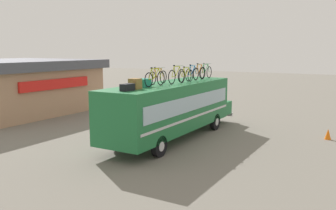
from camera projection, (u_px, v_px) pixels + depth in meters
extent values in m
plane|color=slate|center=(171.00, 139.00, 19.30)|extent=(120.00, 120.00, 0.00)
cube|color=#1E6B38|center=(171.00, 106.00, 19.02)|extent=(9.86, 2.53, 2.45)
cube|color=#1E6B38|center=(212.00, 107.00, 23.86)|extent=(1.19, 2.33, 0.84)
cube|color=#99B7C6|center=(193.00, 103.00, 18.34)|extent=(9.07, 0.04, 0.77)
cube|color=#99B7C6|center=(151.00, 99.00, 19.62)|extent=(9.07, 0.04, 0.77)
cube|color=silver|center=(193.00, 117.00, 18.46)|extent=(9.46, 0.03, 0.12)
cube|color=silver|center=(151.00, 113.00, 19.74)|extent=(9.46, 0.03, 0.12)
cube|color=silver|center=(216.00, 113.00, 24.49)|extent=(0.16, 2.40, 0.24)
cylinder|color=black|center=(215.00, 122.00, 21.52)|extent=(0.98, 0.28, 0.98)
cylinder|color=silver|center=(215.00, 122.00, 21.52)|extent=(0.44, 0.30, 0.44)
cylinder|color=black|center=(182.00, 118.00, 22.65)|extent=(0.98, 0.28, 0.98)
cylinder|color=silver|center=(182.00, 118.00, 22.65)|extent=(0.44, 0.30, 0.44)
cylinder|color=black|center=(159.00, 146.00, 16.06)|extent=(0.98, 0.28, 0.98)
cylinder|color=silver|center=(159.00, 146.00, 16.06)|extent=(0.44, 0.30, 0.44)
cylinder|color=black|center=(119.00, 140.00, 17.18)|extent=(0.98, 0.28, 0.98)
cylinder|color=silver|center=(119.00, 140.00, 17.18)|extent=(0.44, 0.30, 0.44)
cube|color=black|center=(127.00, 87.00, 15.30)|extent=(0.67, 0.34, 0.30)
cube|color=olive|center=(135.00, 84.00, 15.99)|extent=(0.47, 0.45, 0.47)
cube|color=#1E7F66|center=(143.00, 83.00, 16.86)|extent=(0.64, 0.54, 0.39)
torus|color=black|center=(149.00, 80.00, 16.77)|extent=(0.70, 0.04, 0.70)
torus|color=black|center=(161.00, 78.00, 17.70)|extent=(0.70, 0.04, 0.70)
cylinder|color=#B2B20C|center=(152.00, 74.00, 17.00)|extent=(0.21, 0.04, 0.50)
cylinder|color=#B2B20C|center=(156.00, 74.00, 17.29)|extent=(0.50, 0.04, 0.48)
cylinder|color=#B2B20C|center=(155.00, 69.00, 17.18)|extent=(0.66, 0.04, 0.07)
cylinder|color=#B2B20C|center=(151.00, 79.00, 16.94)|extent=(0.42, 0.03, 0.05)
cylinder|color=#B2B20C|center=(150.00, 74.00, 16.83)|extent=(0.27, 0.03, 0.52)
cylinder|color=#B2B20C|center=(160.00, 74.00, 17.58)|extent=(0.23, 0.03, 0.49)
cylinder|color=silver|center=(159.00, 68.00, 17.45)|extent=(0.03, 0.44, 0.03)
ellipsoid|color=black|center=(151.00, 68.00, 16.89)|extent=(0.20, 0.08, 0.06)
torus|color=black|center=(152.00, 78.00, 17.88)|extent=(0.67, 0.04, 0.67)
torus|color=black|center=(163.00, 77.00, 18.78)|extent=(0.67, 0.04, 0.67)
cylinder|color=orange|center=(156.00, 73.00, 18.11)|extent=(0.20, 0.04, 0.48)
cylinder|color=orange|center=(159.00, 73.00, 18.38)|extent=(0.48, 0.04, 0.46)
cylinder|color=orange|center=(158.00, 68.00, 18.28)|extent=(0.63, 0.04, 0.07)
cylinder|color=orange|center=(155.00, 78.00, 18.05)|extent=(0.40, 0.03, 0.05)
cylinder|color=orange|center=(154.00, 73.00, 17.94)|extent=(0.26, 0.03, 0.50)
cylinder|color=orange|center=(162.00, 73.00, 18.66)|extent=(0.22, 0.03, 0.47)
cylinder|color=silver|center=(161.00, 67.00, 18.54)|extent=(0.03, 0.44, 0.03)
ellipsoid|color=black|center=(155.00, 68.00, 18.00)|extent=(0.20, 0.08, 0.06)
torus|color=black|center=(172.00, 77.00, 18.32)|extent=(0.73, 0.04, 0.73)
torus|color=black|center=(181.00, 76.00, 19.19)|extent=(0.73, 0.04, 0.73)
cylinder|color=#B2B20C|center=(175.00, 71.00, 18.54)|extent=(0.20, 0.04, 0.52)
cylinder|color=#B2B20C|center=(178.00, 71.00, 18.80)|extent=(0.47, 0.04, 0.50)
cylinder|color=#B2B20C|center=(177.00, 66.00, 18.69)|extent=(0.61, 0.04, 0.07)
cylinder|color=#B2B20C|center=(174.00, 76.00, 18.48)|extent=(0.39, 0.03, 0.05)
cylinder|color=#B2B20C|center=(173.00, 72.00, 18.37)|extent=(0.25, 0.03, 0.55)
cylinder|color=#B2B20C|center=(180.00, 71.00, 19.07)|extent=(0.21, 0.03, 0.51)
cylinder|color=silver|center=(180.00, 66.00, 18.95)|extent=(0.03, 0.44, 0.03)
ellipsoid|color=black|center=(174.00, 66.00, 18.42)|extent=(0.20, 0.08, 0.06)
torus|color=black|center=(182.00, 77.00, 19.03)|extent=(0.65, 0.04, 0.65)
torus|color=black|center=(190.00, 76.00, 19.89)|extent=(0.65, 0.04, 0.65)
cylinder|color=#B2B20C|center=(185.00, 72.00, 19.25)|extent=(0.20, 0.04, 0.46)
cylinder|color=#B2B20C|center=(187.00, 72.00, 19.51)|extent=(0.47, 0.04, 0.45)
cylinder|color=#B2B20C|center=(186.00, 68.00, 19.40)|extent=(0.61, 0.04, 0.07)
cylinder|color=#B2B20C|center=(184.00, 76.00, 19.19)|extent=(0.39, 0.03, 0.05)
cylinder|color=#B2B20C|center=(183.00, 72.00, 19.08)|extent=(0.25, 0.03, 0.48)
cylinder|color=#B2B20C|center=(190.00, 72.00, 19.78)|extent=(0.21, 0.03, 0.45)
cylinder|color=silver|center=(189.00, 67.00, 19.66)|extent=(0.03, 0.44, 0.03)
ellipsoid|color=black|center=(184.00, 67.00, 19.14)|extent=(0.20, 0.08, 0.06)
torus|color=black|center=(188.00, 75.00, 19.90)|extent=(0.70, 0.04, 0.70)
torus|color=black|center=(196.00, 74.00, 20.71)|extent=(0.70, 0.04, 0.70)
cylinder|color=#197FDB|center=(191.00, 70.00, 20.10)|extent=(0.19, 0.04, 0.50)
cylinder|color=#197FDB|center=(193.00, 70.00, 20.35)|extent=(0.45, 0.04, 0.48)
cylinder|color=#197FDB|center=(193.00, 66.00, 20.24)|extent=(0.57, 0.04, 0.07)
cylinder|color=#197FDB|center=(190.00, 75.00, 20.05)|extent=(0.36, 0.03, 0.05)
cylinder|color=#197FDB|center=(189.00, 70.00, 19.95)|extent=(0.24, 0.03, 0.52)
cylinder|color=#197FDB|center=(195.00, 70.00, 20.60)|extent=(0.20, 0.03, 0.49)
cylinder|color=silver|center=(195.00, 65.00, 20.48)|extent=(0.03, 0.44, 0.03)
ellipsoid|color=black|center=(190.00, 65.00, 19.99)|extent=(0.20, 0.08, 0.06)
torus|color=black|center=(196.00, 74.00, 20.79)|extent=(0.73, 0.04, 0.73)
torus|color=black|center=(203.00, 73.00, 21.61)|extent=(0.73, 0.04, 0.73)
cylinder|color=orange|center=(198.00, 69.00, 20.99)|extent=(0.19, 0.04, 0.52)
cylinder|color=orange|center=(200.00, 69.00, 21.24)|extent=(0.45, 0.04, 0.50)
cylinder|color=orange|center=(200.00, 65.00, 21.14)|extent=(0.58, 0.04, 0.07)
cylinder|color=orange|center=(197.00, 73.00, 20.94)|extent=(0.37, 0.03, 0.05)
cylinder|color=orange|center=(197.00, 69.00, 20.84)|extent=(0.24, 0.03, 0.54)
cylinder|color=orange|center=(202.00, 69.00, 21.50)|extent=(0.20, 0.03, 0.51)
cylinder|color=silver|center=(202.00, 64.00, 21.38)|extent=(0.03, 0.44, 0.03)
ellipsoid|color=black|center=(197.00, 64.00, 20.88)|extent=(0.20, 0.08, 0.06)
torus|color=black|center=(202.00, 73.00, 21.53)|extent=(0.72, 0.04, 0.72)
torus|color=black|center=(209.00, 72.00, 22.45)|extent=(0.72, 0.04, 0.72)
cylinder|color=green|center=(204.00, 68.00, 21.77)|extent=(0.21, 0.04, 0.52)
cylinder|color=green|center=(206.00, 68.00, 22.05)|extent=(0.50, 0.04, 0.50)
cylinder|color=green|center=(206.00, 64.00, 21.93)|extent=(0.65, 0.04, 0.07)
cylinder|color=green|center=(203.00, 73.00, 21.71)|extent=(0.41, 0.03, 0.05)
cylinder|color=green|center=(203.00, 69.00, 21.60)|extent=(0.26, 0.03, 0.54)
cylinder|color=green|center=(209.00, 68.00, 22.33)|extent=(0.22, 0.03, 0.50)
cylinder|color=silver|center=(208.00, 64.00, 22.21)|extent=(0.03, 0.44, 0.03)
ellipsoid|color=black|center=(204.00, 64.00, 21.65)|extent=(0.20, 0.08, 0.06)
cube|color=tan|center=(12.00, 90.00, 27.76)|extent=(10.26, 9.62, 3.33)
cube|color=#4C4C56|center=(10.00, 64.00, 27.45)|extent=(11.08, 10.39, 0.67)
cube|color=red|center=(56.00, 84.00, 25.20)|extent=(6.15, 0.16, 0.70)
cone|color=orange|center=(328.00, 134.00, 19.23)|extent=(0.34, 0.34, 0.58)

